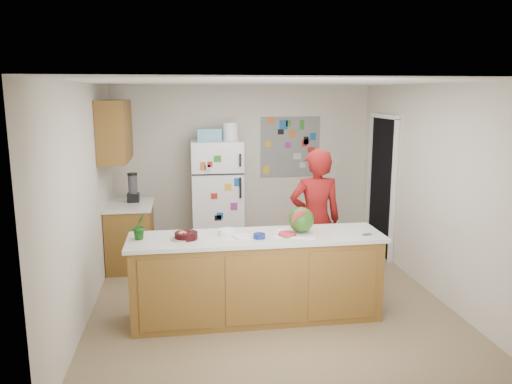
{
  "coord_description": "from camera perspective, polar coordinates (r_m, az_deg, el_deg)",
  "views": [
    {
      "loc": [
        -0.95,
        -5.49,
        2.39
      ],
      "look_at": [
        -0.1,
        0.2,
        1.25
      ],
      "focal_mm": 35.0,
      "sensor_mm": 36.0,
      "label": 1
    }
  ],
  "objects": [
    {
      "name": "side_counter_base",
      "position": [
        7.15,
        -14.14,
        -5.0
      ],
      "size": [
        0.6,
        0.8,
        0.86
      ],
      "primitive_type": "cube",
      "color": "brown",
      "rests_on": "floor"
    },
    {
      "name": "wall_right",
      "position": [
        6.34,
        19.54,
        0.24
      ],
      "size": [
        0.02,
        4.5,
        2.5
      ],
      "primitive_type": "cube",
      "color": "beige",
      "rests_on": "ground"
    },
    {
      "name": "fridge_top_bin",
      "position": [
        7.4,
        -5.38,
        6.56
      ],
      "size": [
        0.35,
        0.28,
        0.18
      ],
      "primitive_type": "cube",
      "color": "#5999B2",
      "rests_on": "refrigerator"
    },
    {
      "name": "white_bowl",
      "position": [
        5.28,
        -3.4,
        -4.58
      ],
      "size": [
        0.2,
        0.2,
        0.06
      ],
      "primitive_type": "cylinder",
      "rotation": [
        0.0,
        0.0,
        -0.17
      ],
      "color": "white",
      "rests_on": "peninsula_top"
    },
    {
      "name": "cutting_board",
      "position": [
        5.32,
        4.56,
        -4.75
      ],
      "size": [
        0.5,
        0.43,
        0.01
      ],
      "primitive_type": "cube",
      "rotation": [
        0.0,
        0.0,
        -0.31
      ],
      "color": "silver",
      "rests_on": "peninsula_top"
    },
    {
      "name": "wall_left",
      "position": [
        5.7,
        -19.01,
        -0.89
      ],
      "size": [
        0.02,
        4.5,
        2.5
      ],
      "primitive_type": "cube",
      "color": "beige",
      "rests_on": "ground"
    },
    {
      "name": "upper_cabinets",
      "position": [
        6.86,
        -15.85,
        6.74
      ],
      "size": [
        0.35,
        1.0,
        0.8
      ],
      "primitive_type": "cube",
      "color": "brown",
      "rests_on": "wall_left"
    },
    {
      "name": "blender_appliance",
      "position": [
        7.12,
        -13.89,
        0.41
      ],
      "size": [
        0.13,
        0.13,
        0.38
      ],
      "primitive_type": "cylinder",
      "color": "black",
      "rests_on": "side_counter_top"
    },
    {
      "name": "person",
      "position": [
        6.1,
        6.8,
        -3.23
      ],
      "size": [
        0.64,
        0.43,
        1.75
      ],
      "primitive_type": "imported",
      "rotation": [
        0.0,
        0.0,
        3.13
      ],
      "color": "maroon",
      "rests_on": "floor"
    },
    {
      "name": "photo_collage",
      "position": [
        7.95,
        3.93,
        5.17
      ],
      "size": [
        0.95,
        0.01,
        0.95
      ],
      "primitive_type": "cube",
      "color": "slate",
      "rests_on": "wall_back"
    },
    {
      "name": "wall_back",
      "position": [
        7.89,
        -1.47,
        2.94
      ],
      "size": [
        4.0,
        0.02,
        2.5
      ],
      "primitive_type": "cube",
      "color": "beige",
      "rests_on": "ground"
    },
    {
      "name": "refrigerator",
      "position": [
        7.54,
        -4.49,
        -0.56
      ],
      "size": [
        0.75,
        0.7,
        1.7
      ],
      "primitive_type": "cube",
      "color": "silver",
      "rests_on": "floor"
    },
    {
      "name": "potted_plant",
      "position": [
        5.23,
        -13.16,
        -3.77
      ],
      "size": [
        0.19,
        0.2,
        0.28
      ],
      "primitive_type": "imported",
      "rotation": [
        0.0,
        0.0,
        0.93
      ],
      "color": "#173C0E",
      "rests_on": "peninsula_top"
    },
    {
      "name": "plate",
      "position": [
        5.17,
        -8.41,
        -5.28
      ],
      "size": [
        0.24,
        0.24,
        0.02
      ],
      "primitive_type": "cylinder",
      "rotation": [
        0.0,
        0.0,
        0.07
      ],
      "color": "beige",
      "rests_on": "peninsula_top"
    },
    {
      "name": "cherry_bowl",
      "position": [
        5.17,
        -7.98,
        -4.96
      ],
      "size": [
        0.27,
        0.27,
        0.07
      ],
      "primitive_type": "cylinder",
      "rotation": [
        0.0,
        0.0,
        0.16
      ],
      "color": "black",
      "rests_on": "peninsula_top"
    },
    {
      "name": "doorway",
      "position": [
        7.65,
        14.23,
        0.6
      ],
      "size": [
        0.03,
        0.85,
        2.04
      ],
      "primitive_type": "cube",
      "color": "black",
      "rests_on": "ground"
    },
    {
      "name": "peninsula_top",
      "position": [
        5.26,
        0.07,
        -5.2
      ],
      "size": [
        2.68,
        0.7,
        0.04
      ],
      "primitive_type": "cube",
      "color": "silver",
      "rests_on": "peninsula_base"
    },
    {
      "name": "watermelon_slice",
      "position": [
        5.25,
        3.56,
        -4.77
      ],
      "size": [
        0.18,
        0.18,
        0.02
      ],
      "primitive_type": "cylinder",
      "color": "red",
      "rests_on": "cutting_board"
    },
    {
      "name": "keys",
      "position": [
        5.39,
        12.57,
        -4.78
      ],
      "size": [
        0.1,
        0.05,
        0.01
      ],
      "primitive_type": "cube",
      "rotation": [
        0.0,
        0.0,
        0.13
      ],
      "color": "slate",
      "rests_on": "peninsula_top"
    },
    {
      "name": "paper_towel",
      "position": [
        5.19,
        -1.57,
        -5.08
      ],
      "size": [
        0.2,
        0.19,
        0.02
      ],
      "primitive_type": "cube",
      "rotation": [
        0.0,
        0.0,
        0.34
      ],
      "color": "white",
      "rests_on": "peninsula_top"
    },
    {
      "name": "ceiling",
      "position": [
        5.57,
        1.38,
        12.49
      ],
      "size": [
        4.0,
        4.5,
        0.02
      ],
      "primitive_type": "cube",
      "color": "white",
      "rests_on": "wall_back"
    },
    {
      "name": "side_counter_top",
      "position": [
        7.04,
        -14.31,
        -1.48
      ],
      "size": [
        0.64,
        0.84,
        0.04
      ],
      "primitive_type": "cube",
      "color": "silver",
      "rests_on": "side_counter_base"
    },
    {
      "name": "cobalt_bowl",
      "position": [
        5.15,
        0.39,
        -5.04
      ],
      "size": [
        0.15,
        0.15,
        0.05
      ],
      "primitive_type": "cylinder",
      "rotation": [
        0.0,
        0.0,
        0.23
      ],
      "color": "navy",
      "rests_on": "peninsula_top"
    },
    {
      "name": "peninsula_base",
      "position": [
        5.41,
        0.07,
        -9.88
      ],
      "size": [
        2.6,
        0.62,
        0.88
      ],
      "primitive_type": "cube",
      "color": "brown",
      "rests_on": "floor"
    },
    {
      "name": "watermelon",
      "position": [
        5.31,
        5.17,
        -3.17
      ],
      "size": [
        0.27,
        0.27,
        0.27
      ],
      "primitive_type": "sphere",
      "color": "#1D5714",
      "rests_on": "cutting_board"
    },
    {
      "name": "floor",
      "position": [
        6.06,
        1.26,
        -12.06
      ],
      "size": [
        4.0,
        4.5,
        0.02
      ],
      "primitive_type": "cube",
      "color": "brown",
      "rests_on": "ground"
    }
  ]
}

